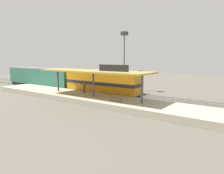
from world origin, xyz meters
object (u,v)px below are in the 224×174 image
at_px(locomotive, 102,82).
at_px(light_mast, 124,49).
at_px(freight_car, 108,82).
at_px(platform_bench, 116,99).
at_px(person_waiting, 84,87).
at_px(passenger_carriage_single, 39,77).

distance_m(locomotive, light_mast, 9.85).
bearing_deg(locomotive, freight_car, 24.86).
xyz_separation_m(platform_bench, light_mast, (13.80, 7.78, 7.05)).
distance_m(platform_bench, person_waiting, 8.60).
bearing_deg(person_waiting, freight_car, 8.65).
bearing_deg(locomotive, person_waiting, 164.49).
xyz_separation_m(locomotive, passenger_carriage_single, (0.00, 18.00, -0.10)).
relative_size(locomotive, passenger_carriage_single, 0.72).
distance_m(passenger_carriage_single, freight_car, 16.53).
distance_m(platform_bench, light_mast, 17.34).
relative_size(passenger_carriage_single, freight_car, 1.67).
relative_size(passenger_carriage_single, light_mast, 1.71).
height_order(platform_bench, light_mast, light_mast).
height_order(passenger_carriage_single, light_mast, light_mast).
height_order(passenger_carriage_single, person_waiting, passenger_carriage_single).
relative_size(passenger_carriage_single, person_waiting, 11.70).
bearing_deg(freight_car, locomotive, -155.14).
bearing_deg(passenger_carriage_single, freight_car, -73.83).
xyz_separation_m(locomotive, person_waiting, (-3.33, 0.92, -0.56)).
bearing_deg(platform_bench, locomotive, 50.33).
bearing_deg(person_waiting, light_mast, -1.97).
xyz_separation_m(platform_bench, person_waiting, (2.67, 8.16, 0.51)).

